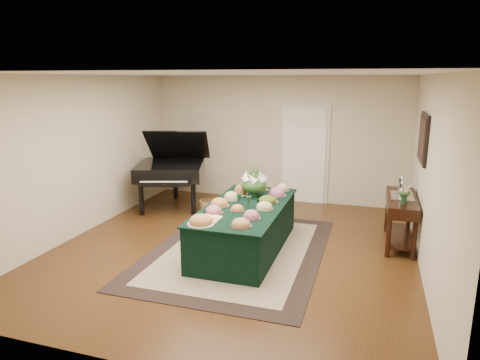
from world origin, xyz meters
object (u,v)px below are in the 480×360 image
(floral_centerpiece, at_px, (254,182))
(mahogany_sideboard, at_px, (401,208))
(buffet_table, at_px, (245,228))
(grand_piano, at_px, (171,169))

(floral_centerpiece, relative_size, mahogany_sideboard, 0.31)
(buffet_table, relative_size, grand_piano, 1.31)
(buffet_table, xyz_separation_m, mahogany_sideboard, (2.31, 0.96, 0.25))
(grand_piano, relative_size, mahogany_sideboard, 1.34)
(buffet_table, distance_m, grand_piano, 2.79)
(floral_centerpiece, height_order, grand_piano, grand_piano)
(grand_piano, bearing_deg, buffet_table, -39.30)
(floral_centerpiece, height_order, mahogany_sideboard, floral_centerpiece)
(floral_centerpiece, xyz_separation_m, grand_piano, (-2.11, 1.20, -0.17))
(grand_piano, bearing_deg, mahogany_sideboard, -10.01)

